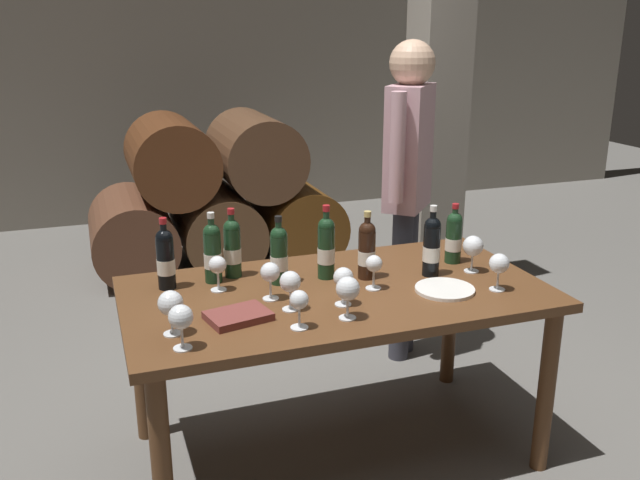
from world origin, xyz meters
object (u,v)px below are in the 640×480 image
object	(u,v)px
wine_glass_7	(181,318)
wine_glass_9	(343,279)
tasting_notebook	(238,316)
serving_plate	(445,289)
wine_bottle_2	(367,249)
wine_glass_6	(348,290)
wine_bottle_4	(212,252)
wine_bottle_0	(454,237)
wine_bottle_1	(232,247)
wine_glass_1	(374,265)
wine_glass_10	(473,247)
wine_bottle_5	(326,247)
wine_bottle_6	(279,254)
wine_glass_4	(270,273)
wine_glass_2	(171,304)
wine_bottle_3	(432,246)
wine_glass_5	(218,266)
sommelier_presenting	(408,173)
wine_bottle_7	(166,258)
wine_glass_3	(499,265)
dining_table	(336,310)
wine_glass_8	(299,302)

from	to	relation	value
wine_glass_7	wine_glass_9	xyz separation A→B (m)	(0.63, 0.17, -0.00)
tasting_notebook	serving_plate	xyz separation A→B (m)	(0.85, -0.00, -0.01)
wine_bottle_2	wine_glass_6	distance (m)	0.43
wine_bottle_4	serving_plate	world-z (taller)	wine_bottle_4
wine_bottle_0	wine_bottle_1	size ratio (longest dim) A/B	0.91
wine_glass_1	wine_glass_10	world-z (taller)	wine_glass_10
wine_bottle_2	wine_bottle_5	xyz separation A→B (m)	(-0.16, 0.06, 0.01)
wine_bottle_6	wine_glass_4	size ratio (longest dim) A/B	1.90
wine_glass_2	wine_glass_4	world-z (taller)	wine_glass_2
wine_bottle_1	wine_bottle_3	xyz separation A→B (m)	(0.80, -0.27, 0.00)
wine_bottle_1	wine_glass_1	world-z (taller)	wine_bottle_1
wine_bottle_1	wine_glass_5	distance (m)	0.17
wine_bottle_5	wine_glass_5	size ratio (longest dim) A/B	2.16
wine_bottle_6	wine_glass_5	size ratio (longest dim) A/B	1.97
tasting_notebook	sommelier_presenting	bearing A→B (deg)	26.52
wine_bottle_7	wine_glass_3	distance (m)	1.34
serving_plate	wine_glass_6	bearing A→B (deg)	-165.51
wine_glass_3	wine_glass_6	bearing A→B (deg)	-174.90
wine_glass_7	sommelier_presenting	xyz separation A→B (m)	(1.35, 1.08, 0.17)
wine_glass_10	wine_bottle_1	bearing A→B (deg)	163.51
dining_table	wine_glass_8	xyz separation A→B (m)	(-0.25, -0.30, 0.19)
wine_bottle_1	wine_bottle_6	size ratio (longest dim) A/B	1.04
wine_bottle_4	serving_plate	xyz separation A→B (m)	(0.86, -0.41, -0.12)
wine_bottle_0	wine_bottle_7	world-z (taller)	wine_bottle_7
wine_bottle_3	tasting_notebook	distance (m)	0.91
wine_glass_9	wine_bottle_2	bearing A→B (deg)	50.44
wine_glass_6	wine_bottle_6	bearing A→B (deg)	107.60
wine_bottle_1	wine_glass_9	size ratio (longest dim) A/B	1.97
wine_bottle_3	wine_glass_9	world-z (taller)	wine_bottle_3
wine_glass_4	sommelier_presenting	distance (m)	1.24
wine_glass_9	wine_glass_5	bearing A→B (deg)	144.10
wine_glass_7	wine_glass_10	distance (m)	1.33
wine_bottle_3	wine_glass_2	xyz separation A→B (m)	(-1.12, -0.23, -0.02)
wine_glass_1	wine_bottle_1	bearing A→B (deg)	146.58
wine_glass_10	wine_glass_9	bearing A→B (deg)	-166.77
wine_bottle_0	wine_bottle_6	distance (m)	0.81
dining_table	wine_bottle_6	size ratio (longest dim) A/B	5.90
wine_bottle_1	wine_bottle_0	bearing A→B (deg)	-8.75
wine_glass_2	wine_glass_5	bearing A→B (deg)	56.68
wine_bottle_2	serving_plate	bearing A→B (deg)	-45.18
wine_bottle_0	wine_glass_9	xyz separation A→B (m)	(-0.64, -0.30, -0.01)
wine_glass_1	wine_glass_5	size ratio (longest dim) A/B	0.98
wine_glass_10	serving_plate	size ratio (longest dim) A/B	0.68
wine_bottle_3	wine_bottle_5	bearing A→B (deg)	164.58
wine_glass_8	serving_plate	size ratio (longest dim) A/B	0.60
wine_glass_8	wine_glass_1	bearing A→B (deg)	33.04
wine_bottle_4	wine_glass_7	world-z (taller)	wine_bottle_4
wine_bottle_0	wine_glass_2	bearing A→B (deg)	-165.11
wine_bottle_4	wine_bottle_6	distance (m)	0.28
wine_glass_9	tasting_notebook	world-z (taller)	wine_glass_9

